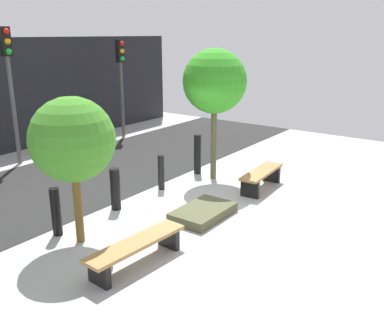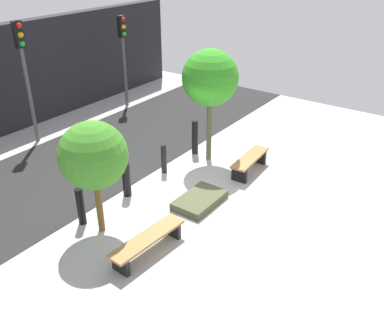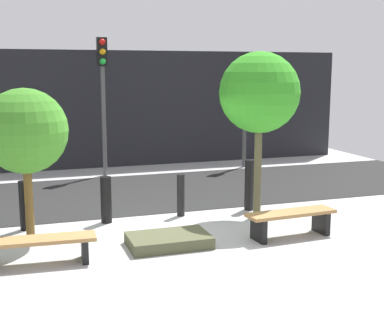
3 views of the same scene
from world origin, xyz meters
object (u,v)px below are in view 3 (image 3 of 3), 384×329
at_px(bench_left, 33,246).
at_px(bench_right, 291,219).
at_px(tree_behind_right_bench, 259,93).
at_px(bollard_center, 181,195).
at_px(tree_behind_left_bench, 25,132).
at_px(bollard_far_left, 24,206).
at_px(planter_bed, 169,240).
at_px(bollard_right, 249,185).
at_px(traffic_light_mid_west, 103,82).
at_px(bollard_left, 106,200).
at_px(traffic_light_mid_east, 245,89).

relative_size(bench_left, bench_right, 1.14).
xyz_separation_m(tree_behind_right_bench, bollard_center, (-1.45, 0.56, -2.07)).
height_order(tree_behind_left_bench, bollard_far_left, tree_behind_left_bench).
distance_m(planter_bed, bollard_right, 2.93).
bearing_deg(bench_left, traffic_light_mid_west, 75.48).
bearing_deg(bollard_left, traffic_light_mid_east, 43.24).
bearing_deg(bench_left, planter_bed, 8.89).
relative_size(bench_right, traffic_light_mid_east, 0.49).
relative_size(tree_behind_right_bench, bollard_right, 3.07).
distance_m(bollard_center, bollard_right, 1.53).
bearing_deg(bollard_center, traffic_light_mid_east, 53.42).
bearing_deg(bench_right, tree_behind_right_bench, 86.27).
distance_m(bollard_far_left, bollard_center, 3.06).
bearing_deg(bollard_center, bench_left, -146.60).
xyz_separation_m(bench_right, bollard_far_left, (-4.51, 1.97, 0.13)).
relative_size(planter_bed, traffic_light_mid_east, 0.40).
bearing_deg(bollard_far_left, bollard_center, 0.00).
bearing_deg(tree_behind_right_bench, bench_right, -90.00).
bearing_deg(bollard_far_left, tree_behind_left_bench, -82.18).
relative_size(bench_right, bollard_right, 1.56).
distance_m(bench_left, bench_right, 4.43).
relative_size(bench_left, bollard_far_left, 2.07).
bearing_deg(bollard_center, bollard_left, 180.00).
xyz_separation_m(bollard_left, bollard_center, (1.53, 0.00, -0.02)).
height_order(tree_behind_left_bench, traffic_light_mid_east, traffic_light_mid_east).
distance_m(tree_behind_left_bench, traffic_light_mid_west, 5.81).
bearing_deg(bench_right, bollard_right, 84.03).
bearing_deg(bollard_far_left, traffic_light_mid_east, 35.83).
distance_m(bench_left, bollard_far_left, 1.97).
relative_size(tree_behind_left_bench, bollard_center, 3.07).
distance_m(planter_bed, traffic_light_mid_west, 7.00).
xyz_separation_m(tree_behind_right_bench, bollard_left, (-2.98, 0.56, -2.05)).
xyz_separation_m(bench_right, traffic_light_mid_east, (2.08, 6.72, 2.06)).
bearing_deg(bollard_far_left, bench_right, -23.55).
bearing_deg(bench_left, bollard_center, 37.14).
distance_m(bench_right, traffic_light_mid_east, 7.33).
distance_m(bench_left, tree_behind_left_bench, 2.13).
bearing_deg(traffic_light_mid_west, bench_right, -71.75).
distance_m(bollard_left, bollard_center, 1.53).
relative_size(tree_behind_left_bench, bollard_far_left, 2.85).
height_order(tree_behind_right_bench, bollard_right, tree_behind_right_bench).
relative_size(bollard_far_left, bollard_right, 0.86).
height_order(bollard_left, bollard_center, bollard_left).
xyz_separation_m(bench_left, bollard_center, (2.98, 1.97, 0.12)).
bearing_deg(traffic_light_mid_east, tree_behind_left_bench, -140.76).
xyz_separation_m(tree_behind_right_bench, traffic_light_mid_east, (2.08, 5.32, -0.11)).
relative_size(bollard_left, traffic_light_mid_west, 0.24).
relative_size(bench_right, bollard_center, 1.95).
xyz_separation_m(tree_behind_right_bench, traffic_light_mid_west, (-2.22, 5.32, 0.14)).
height_order(bench_left, bollard_left, bollard_left).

